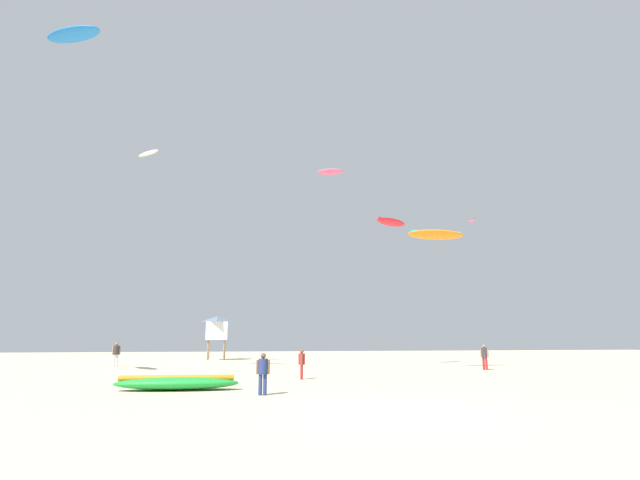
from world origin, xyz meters
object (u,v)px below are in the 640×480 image
(kite_aloft_2, at_px, (391,222))
(kite_grounded_near, at_px, (177,383))
(kite_aloft_5, at_px, (436,235))
(kite_aloft_6, at_px, (73,34))
(lifeguard_tower, at_px, (217,328))
(kite_aloft_4, at_px, (331,172))
(person_foreground, at_px, (263,370))
(person_right, at_px, (116,352))
(kite_aloft_1, at_px, (471,221))
(person_left, at_px, (484,355))
(person_midground, at_px, (302,362))
(kite_aloft_3, at_px, (148,153))

(kite_aloft_2, bearing_deg, kite_grounded_near, -134.95)
(kite_aloft_5, distance_m, kite_aloft_6, 27.07)
(kite_aloft_2, xyz_separation_m, kite_aloft_5, (1.96, -4.06, -1.78))
(lifeguard_tower, xyz_separation_m, kite_aloft_4, (9.73, -8.17, 13.46))
(person_foreground, bearing_deg, lifeguard_tower, 14.39)
(person_foreground, relative_size, person_right, 0.89)
(person_foreground, relative_size, kite_aloft_1, 0.79)
(kite_aloft_2, bearing_deg, person_right, 170.82)
(person_left, height_order, kite_aloft_2, kite_aloft_2)
(kite_grounded_near, distance_m, lifeguard_tower, 26.80)
(person_left, xyz_separation_m, kite_aloft_2, (-5.05, 3.99, 10.03))
(person_midground, bearing_deg, person_left, 29.60)
(person_foreground, distance_m, person_midground, 7.17)
(kite_aloft_2, height_order, kite_aloft_4, kite_aloft_4)
(person_right, relative_size, kite_aloft_5, 0.43)
(kite_aloft_5, bearing_deg, person_midground, -152.24)
(person_foreground, relative_size, person_midground, 1.03)
(person_left, relative_size, kite_grounded_near, 0.32)
(person_right, height_order, kite_aloft_2, kite_aloft_2)
(person_right, relative_size, kite_aloft_2, 0.56)
(person_right, height_order, kite_aloft_6, kite_aloft_6)
(person_left, bearing_deg, kite_aloft_4, 92.80)
(person_foreground, height_order, kite_aloft_2, kite_aloft_2)
(kite_aloft_1, xyz_separation_m, kite_aloft_3, (-33.70, -10.97, 2.00))
(person_foreground, relative_size, kite_aloft_6, 0.39)
(kite_aloft_3, height_order, kite_aloft_4, kite_aloft_3)
(kite_aloft_1, bearing_deg, person_foreground, -128.15)
(lifeguard_tower, relative_size, kite_aloft_4, 1.68)
(person_left, height_order, kite_aloft_1, kite_aloft_1)
(person_foreground, xyz_separation_m, kite_aloft_4, (6.36, 20.73, 15.58))
(person_midground, xyz_separation_m, kite_aloft_3, (-11.41, 13.54, 16.28))
(kite_grounded_near, distance_m, kite_aloft_6, 23.63)
(person_midground, distance_m, kite_aloft_2, 15.94)
(lifeguard_tower, bearing_deg, kite_aloft_4, -40.03)
(lifeguard_tower, distance_m, kite_aloft_5, 23.82)
(person_midground, distance_m, kite_aloft_4, 21.32)
(kite_aloft_2, bearing_deg, lifeguard_tower, 137.03)
(person_midground, height_order, kite_aloft_6, kite_aloft_6)
(kite_aloft_4, bearing_deg, kite_grounded_near, -118.09)
(person_midground, distance_m, person_right, 17.77)
(person_midground, relative_size, kite_grounded_near, 0.30)
(kite_grounded_near, bearing_deg, lifeguard_tower, 89.70)
(kite_aloft_3, bearing_deg, kite_aloft_6, -105.60)
(person_right, relative_size, kite_aloft_1, 0.88)
(person_left, bearing_deg, person_foreground, 174.59)
(person_midground, relative_size, person_left, 0.92)
(kite_aloft_5, bearing_deg, kite_aloft_4, 124.47)
(person_foreground, height_order, kite_aloft_3, kite_aloft_3)
(kite_aloft_4, bearing_deg, kite_aloft_2, -49.11)
(kite_aloft_2, xyz_separation_m, kite_aloft_6, (-22.35, -6.15, 9.94))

